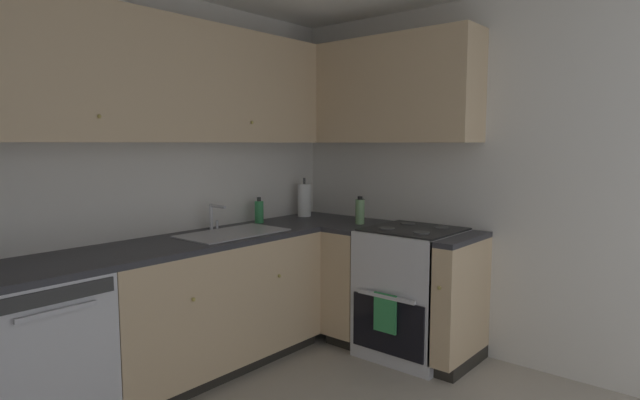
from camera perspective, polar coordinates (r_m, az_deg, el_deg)
name	(u,v)px	position (r m, az deg, el deg)	size (l,w,h in m)	color
wall_back	(119,185)	(3.45, -21.14, 1.50)	(3.68, 0.05, 2.46)	silver
wall_right	(488,181)	(3.74, 17.90, 1.96)	(0.05, 3.25, 2.46)	silver
dishwasher	(33,358)	(3.05, -28.94, -14.91)	(0.60, 0.63, 0.85)	silver
lower_cabinets_back	(209,306)	(3.55, -12.11, -11.24)	(1.55, 0.62, 0.85)	tan
countertop_back	(207,240)	(3.44, -12.28, -4.26)	(2.76, 0.60, 0.04)	#2D2D33
lower_cabinets_right	(393,290)	(3.84, 8.00, -9.80)	(0.62, 1.03, 0.85)	tan
countertop_right	(394,230)	(3.75, 8.08, -3.33)	(0.60, 1.03, 0.03)	#2D2D33
oven_range	(413,291)	(3.78, 10.15, -9.80)	(0.68, 0.62, 1.04)	silver
upper_cabinets_back	(168,81)	(3.43, -16.31, 12.38)	(2.44, 0.34, 0.75)	tan
upper_cabinets_right	(377,92)	(3.97, 6.27, 11.72)	(0.32, 1.56, 0.75)	tan
sink	(233,239)	(3.54, -9.50, -4.28)	(0.71, 0.40, 0.10)	#B7B7BC
faucet	(214,214)	(3.68, -11.55, -1.56)	(0.07, 0.16, 0.18)	silver
soap_bottle	(259,212)	(3.96, -6.69, -1.27)	(0.07, 0.07, 0.20)	#338C4C
paper_towel_roll	(304,200)	(4.29, -1.73, -0.01)	(0.11, 0.11, 0.33)	white
oil_bottle	(360,211)	(3.89, 4.40, -1.24)	(0.07, 0.07, 0.21)	#729E66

